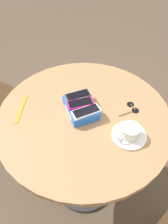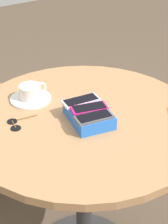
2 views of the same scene
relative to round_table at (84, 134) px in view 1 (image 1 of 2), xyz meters
name	(u,v)px [view 1 (image 1 of 2)]	position (x,y,z in m)	size (l,w,h in m)	color
ground_plane	(84,182)	(0.00, 0.00, -0.63)	(8.00, 8.00, 0.00)	brown
round_table	(84,134)	(0.00, 0.00, 0.00)	(0.89, 0.89, 0.79)	#2D2D2D
phone_box	(81,108)	(-0.03, 0.00, 0.18)	(0.21, 0.17, 0.05)	blue
phone_gray	(78,95)	(-0.09, 0.02, 0.21)	(0.08, 0.14, 0.01)	#515156
phone_magenta	(80,103)	(-0.03, 0.00, 0.21)	(0.09, 0.14, 0.01)	#D11975
phone_white	(86,111)	(0.03, -0.01, 0.21)	(0.07, 0.14, 0.01)	silver
saucer	(129,135)	(0.22, 0.11, 0.17)	(0.16, 0.16, 0.01)	silver
coffee_cup	(130,131)	(0.22, 0.10, 0.20)	(0.09, 0.12, 0.06)	silver
lanyard_strap	(21,109)	(-0.21, -0.25, 0.16)	(0.19, 0.02, 0.00)	orange
sunglasses	(132,108)	(0.10, 0.23, 0.16)	(0.08, 0.12, 0.01)	black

